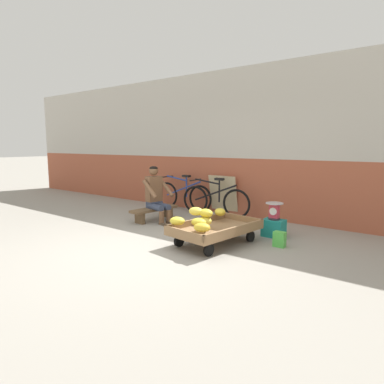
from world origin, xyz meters
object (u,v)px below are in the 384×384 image
at_px(vendor_seated, 156,194).
at_px(weighing_scale, 274,211).
at_px(bicycle_near_left, 183,195).
at_px(shopping_bag, 279,239).
at_px(sign_board, 223,195).
at_px(banana_cart, 216,230).
at_px(bicycle_far_left, 215,200).
at_px(plastic_crate, 274,228).
at_px(low_bench, 154,211).

xyz_separation_m(vendor_seated, weighing_scale, (2.42, 0.37, -0.11)).
xyz_separation_m(bicycle_near_left, shopping_bag, (3.08, -1.45, -0.23)).
height_order(vendor_seated, sign_board, vendor_seated).
bearing_deg(banana_cart, bicycle_far_left, 123.62).
bearing_deg(bicycle_near_left, plastic_crate, -18.84).
height_order(plastic_crate, bicycle_near_left, bicycle_near_left).
xyz_separation_m(bicycle_far_left, sign_board, (0.04, 0.29, 0.09)).
height_order(bicycle_near_left, shopping_bag, bicycle_near_left).
bearing_deg(bicycle_near_left, shopping_bag, -25.13).
relative_size(bicycle_near_left, sign_board, 1.87).
bearing_deg(banana_cart, shopping_bag, 29.33).
bearing_deg(weighing_scale, bicycle_near_left, 161.14).
bearing_deg(bicycle_far_left, vendor_seated, -119.81).
bearing_deg(shopping_bag, weighing_scale, 122.20).
xyz_separation_m(low_bench, plastic_crate, (2.51, 0.35, -0.05)).
xyz_separation_m(low_bench, bicycle_far_left, (0.76, 1.16, 0.15)).
xyz_separation_m(banana_cart, low_bench, (-1.95, 0.64, -0.04)).
relative_size(plastic_crate, weighing_scale, 1.20).
relative_size(low_bench, weighing_scale, 3.74).
bearing_deg(weighing_scale, plastic_crate, 90.00).
bearing_deg(shopping_bag, banana_cart, -150.67).
xyz_separation_m(weighing_scale, bicycle_far_left, (-1.75, 0.81, -0.10)).
relative_size(weighing_scale, shopping_bag, 1.25).
bearing_deg(bicycle_near_left, bicycle_far_left, -7.61).
height_order(banana_cart, plastic_crate, banana_cart).
relative_size(banana_cart, bicycle_far_left, 0.93).
relative_size(weighing_scale, bicycle_far_left, 0.18).
bearing_deg(vendor_seated, plastic_crate, 8.65).
height_order(banana_cart, bicycle_near_left, bicycle_near_left).
height_order(vendor_seated, bicycle_far_left, vendor_seated).
distance_m(vendor_seated, plastic_crate, 2.48).
distance_m(banana_cart, vendor_seated, 2.00).
xyz_separation_m(banana_cart, bicycle_near_left, (-2.21, 1.93, 0.11)).
distance_m(plastic_crate, bicycle_far_left, 1.94).
relative_size(low_bench, bicycle_near_left, 0.68).
relative_size(banana_cart, weighing_scale, 5.15).
bearing_deg(shopping_bag, bicycle_far_left, 147.58).
bearing_deg(plastic_crate, sign_board, 147.36).
height_order(low_bench, sign_board, sign_board).
bearing_deg(bicycle_far_left, sign_board, 83.05).
bearing_deg(bicycle_far_left, bicycle_near_left, 172.39).
height_order(weighing_scale, bicycle_near_left, bicycle_near_left).
bearing_deg(low_bench, plastic_crate, 7.90).
relative_size(low_bench, vendor_seated, 0.99).
height_order(plastic_crate, weighing_scale, weighing_scale).
height_order(banana_cart, shopping_bag, banana_cart).
bearing_deg(weighing_scale, vendor_seated, -171.38).
bearing_deg(low_bench, bicycle_near_left, 101.40).
height_order(banana_cart, low_bench, banana_cart).
bearing_deg(plastic_crate, banana_cart, -119.15).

